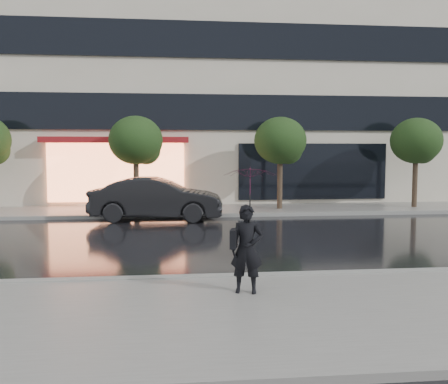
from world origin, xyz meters
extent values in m
plane|color=black|center=(0.00, 0.00, 0.00)|extent=(120.00, 120.00, 0.00)
cube|color=slate|center=(0.00, -3.25, 0.06)|extent=(60.00, 4.50, 0.12)
cube|color=slate|center=(0.00, 10.25, 0.06)|extent=(60.00, 3.50, 0.12)
cube|color=gray|center=(0.00, -1.00, 0.07)|extent=(60.00, 0.25, 0.14)
cube|color=gray|center=(0.00, 8.50, 0.07)|extent=(60.00, 0.25, 0.14)
cube|color=beige|center=(0.00, 18.00, 9.00)|extent=(30.00, 12.00, 18.00)
cube|color=black|center=(0.00, 11.94, 4.30)|extent=(28.00, 0.12, 1.60)
cube|color=black|center=(0.00, 11.94, 7.50)|extent=(28.00, 0.12, 1.60)
cube|color=#FF8C59|center=(-4.00, 11.92, 1.60)|extent=(6.00, 0.10, 2.60)
cube|color=maroon|center=(-4.00, 11.59, 3.05)|extent=(6.40, 0.70, 0.25)
cube|color=black|center=(5.00, 11.94, 1.60)|extent=(7.00, 0.10, 2.60)
cylinder|color=#33261C|center=(-3.00, 10.00, 1.10)|extent=(0.22, 0.22, 2.20)
ellipsoid|color=black|center=(-3.00, 10.00, 3.00)|extent=(2.20, 2.20, 1.98)
sphere|color=black|center=(-2.60, 10.20, 2.60)|extent=(1.20, 1.20, 1.20)
cylinder|color=#33261C|center=(3.00, 10.00, 1.10)|extent=(0.22, 0.22, 2.20)
ellipsoid|color=black|center=(3.00, 10.00, 3.00)|extent=(2.20, 2.20, 1.98)
sphere|color=black|center=(3.40, 10.20, 2.60)|extent=(1.20, 1.20, 1.20)
cylinder|color=#33261C|center=(9.00, 10.00, 1.10)|extent=(0.22, 0.22, 2.20)
ellipsoid|color=black|center=(9.00, 10.00, 3.00)|extent=(2.20, 2.20, 1.98)
sphere|color=black|center=(9.40, 10.20, 2.60)|extent=(1.20, 1.20, 1.20)
imported|color=black|center=(-2.11, 7.84, 0.80)|extent=(5.00, 2.19, 1.60)
imported|color=black|center=(-0.29, -2.20, 0.89)|extent=(0.64, 0.50, 1.54)
imported|color=#3E0B22|center=(-0.24, -2.22, 1.92)|extent=(1.10, 1.11, 0.83)
cylinder|color=black|center=(-0.24, -2.22, 1.46)|extent=(0.02, 0.02, 0.77)
cube|color=black|center=(-0.52, -2.20, 1.08)|extent=(0.17, 0.30, 0.33)
camera|label=1|loc=(-1.60, -10.67, 2.62)|focal=40.00mm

